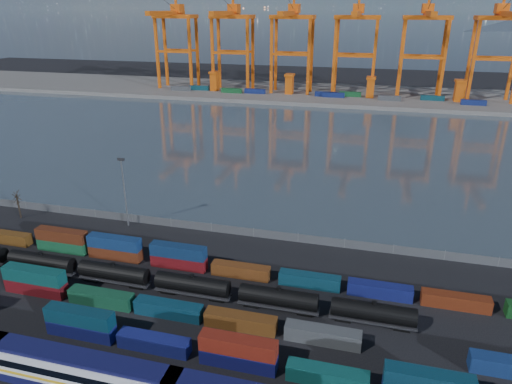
% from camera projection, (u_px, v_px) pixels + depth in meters
% --- Properties ---
extents(ground, '(700.00, 700.00, 0.00)m').
position_uv_depth(ground, '(211.00, 311.00, 76.82)').
color(ground, black).
rests_on(ground, ground).
extents(harbor_water, '(700.00, 700.00, 0.00)m').
position_uv_depth(harbor_water, '(307.00, 144.00, 170.98)').
color(harbor_water, '#34424C').
rests_on(harbor_water, ground).
extents(far_quay, '(700.00, 70.00, 2.00)m').
position_uv_depth(far_quay, '(335.00, 94.00, 264.78)').
color(far_quay, '#514F4C').
rests_on(far_quay, ground).
extents(passenger_train, '(79.96, 3.45, 5.92)m').
position_uv_depth(passenger_train, '(82.00, 373.00, 59.74)').
color(passenger_train, silver).
rests_on(passenger_train, ground).
extents(container_row_south, '(139.36, 2.27, 4.83)m').
position_uv_depth(container_row_south, '(206.00, 348.00, 65.56)').
color(container_row_south, '#3C4041').
rests_on(container_row_south, ground).
extents(container_row_mid, '(141.19, 2.36, 5.03)m').
position_uv_depth(container_row_mid, '(154.00, 305.00, 75.85)').
color(container_row_mid, '#434549').
rests_on(container_row_mid, ground).
extents(container_row_north, '(141.53, 2.28, 4.86)m').
position_uv_depth(container_row_north, '(158.00, 256.00, 90.23)').
color(container_row_north, navy).
rests_on(container_row_north, ground).
extents(tanker_string, '(106.86, 2.98, 4.26)m').
position_uv_depth(tanker_string, '(114.00, 273.00, 83.96)').
color(tanker_string, black).
rests_on(tanker_string, ground).
extents(waterfront_fence, '(160.12, 0.12, 2.20)m').
position_uv_depth(waterfront_fence, '(254.00, 233.00, 101.55)').
color(waterfront_fence, '#595B5E').
rests_on(waterfront_fence, ground).
extents(bare_tree, '(1.82, 1.78, 7.22)m').
position_uv_depth(bare_tree, '(18.00, 204.00, 109.85)').
color(bare_tree, black).
rests_on(bare_tree, ground).
extents(yard_light_mast, '(1.60, 0.40, 16.60)m').
position_uv_depth(yard_light_mast, '(124.00, 189.00, 103.73)').
color(yard_light_mast, slate).
rests_on(yard_light_mast, ground).
extents(gantry_cranes, '(198.93, 45.95, 62.22)m').
position_uv_depth(gantry_cranes, '(324.00, 27.00, 246.69)').
color(gantry_cranes, '#D8560F').
rests_on(gantry_cranes, ground).
extents(quay_containers, '(172.58, 10.99, 2.60)m').
position_uv_depth(quay_containers, '(312.00, 94.00, 253.48)').
color(quay_containers, navy).
rests_on(quay_containers, far_quay).
extents(straddle_carriers, '(140.00, 7.00, 11.10)m').
position_uv_depth(straddle_carriers, '(329.00, 85.00, 253.85)').
color(straddle_carriers, '#D8560F').
rests_on(straddle_carriers, far_quay).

